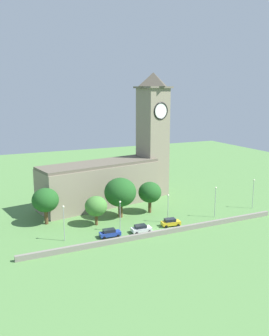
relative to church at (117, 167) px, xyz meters
name	(u,v)px	position (x,y,z in m)	size (l,w,h in m)	color
ground_plane	(127,211)	(-1.10, -9.08, -9.45)	(200.00, 200.00, 0.00)	#517F42
church	(117,167)	(0.00, 0.00, 0.00)	(38.49, 15.56, 34.54)	gray
quay_barrier	(161,232)	(-1.10, -26.39, -8.91)	(58.79, 0.70, 1.07)	gray
car_blue	(110,233)	(-11.17, -22.91, -8.58)	(4.47, 2.29, 1.72)	#233D9E
car_white	(141,229)	(-4.21, -23.36, -8.60)	(4.38, 2.46, 1.67)	silver
car_yellow	(171,222)	(3.41, -22.73, -8.57)	(4.44, 2.56, 1.73)	gold
streetlamp_west_end	(64,218)	(-20.14, -20.90, -4.55)	(0.44, 0.44, 7.39)	#9EA0A5
streetlamp_west_mid	(120,211)	(-7.99, -20.87, -4.91)	(0.44, 0.44, 6.76)	#9EA0A5
streetlamp_central	(168,204)	(4.00, -20.46, -4.98)	(0.44, 0.44, 6.65)	#9EA0A5
streetlamp_east_mid	(215,197)	(15.90, -22.11, -4.51)	(0.44, 0.44, 7.47)	#9EA0A5
streetlamp_east_end	(253,189)	(28.89, -20.62, -4.40)	(0.44, 0.44, 7.67)	#9EA0A5
tree_churchyard	(150,192)	(3.48, -12.44, -4.31)	(5.66, 5.66, 7.74)	brown
tree_riverside_west	(45,200)	(-21.44, -9.75, -3.86)	(6.01, 6.01, 8.35)	brown
tree_by_tower	(120,192)	(-4.44, -12.55, -3.33)	(7.56, 7.56, 9.56)	brown
tree_riverside_east	(96,206)	(-11.37, -15.09, -5.06)	(5.01, 5.01, 6.68)	brown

